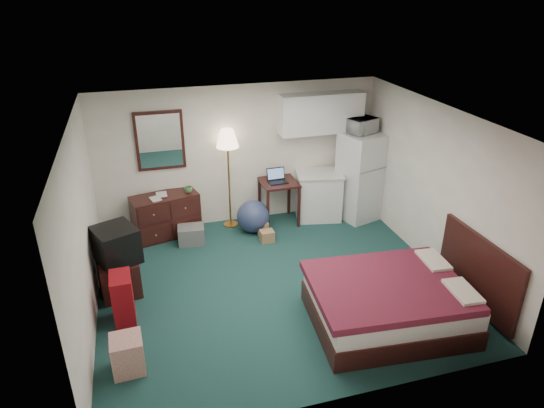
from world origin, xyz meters
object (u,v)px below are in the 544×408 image
object	(u,v)px
dresser	(166,215)
desk	(279,202)
tv_stand	(119,277)
bed	(389,303)
floor_lamp	(229,179)
suitcase	(123,298)
kitchen_counter	(318,196)
fridge	(360,177)

from	to	relation	value
dresser	desk	distance (m)	2.02
dresser	desk	world-z (taller)	desk
tv_stand	bed	bearing A→B (deg)	-36.54
floor_lamp	suitcase	world-z (taller)	floor_lamp
desk	bed	size ratio (longest dim) A/B	0.42
desk	kitchen_counter	world-z (taller)	kitchen_counter
dresser	bed	world-z (taller)	dresser
fridge	suitcase	world-z (taller)	fridge
floor_lamp	desk	world-z (taller)	floor_lamp
fridge	floor_lamp	bearing A→B (deg)	155.85
dresser	tv_stand	world-z (taller)	dresser
dresser	tv_stand	xyz separation A→B (m)	(-0.80, -1.56, -0.12)
floor_lamp	bed	xyz separation A→B (m)	(1.40, -3.29, -0.59)
fridge	dresser	bearing A→B (deg)	159.50
floor_lamp	suitcase	xyz separation A→B (m)	(-1.88, -2.29, -0.56)
dresser	kitchen_counter	xyz separation A→B (m)	(2.79, -0.07, 0.05)
dresser	fridge	bearing A→B (deg)	-17.16
fridge	tv_stand	xyz separation A→B (m)	(-4.32, -1.31, -0.55)
bed	suitcase	xyz separation A→B (m)	(-3.29, 1.00, 0.03)
suitcase	tv_stand	bearing A→B (deg)	93.99
floor_lamp	kitchen_counter	distance (m)	1.71
floor_lamp	bed	size ratio (longest dim) A/B	0.93
kitchen_counter	suitcase	distance (m)	4.13
fridge	kitchen_counter	bearing A→B (deg)	149.41
desk	floor_lamp	bearing A→B (deg)	171.73
bed	suitcase	bearing A→B (deg)	167.78
fridge	suitcase	size ratio (longest dim) A/B	2.38
dresser	floor_lamp	bearing A→B (deg)	-9.52
dresser	kitchen_counter	size ratio (longest dim) A/B	1.29
fridge	suitcase	bearing A→B (deg)	-171.60
dresser	fridge	world-z (taller)	fridge
kitchen_counter	dresser	bearing A→B (deg)	-169.98
floor_lamp	fridge	world-z (taller)	floor_lamp
desk	bed	distance (m)	3.21
dresser	kitchen_counter	bearing A→B (deg)	-14.46
desk	tv_stand	bearing A→B (deg)	-152.24
dresser	bed	distance (m)	4.11
tv_stand	suitcase	world-z (taller)	suitcase
dresser	floor_lamp	distance (m)	1.26
fridge	tv_stand	size ratio (longest dim) A/B	2.83
kitchen_counter	floor_lamp	bearing A→B (deg)	-173.41
fridge	suitcase	xyz separation A→B (m)	(-4.25, -1.96, -0.47)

